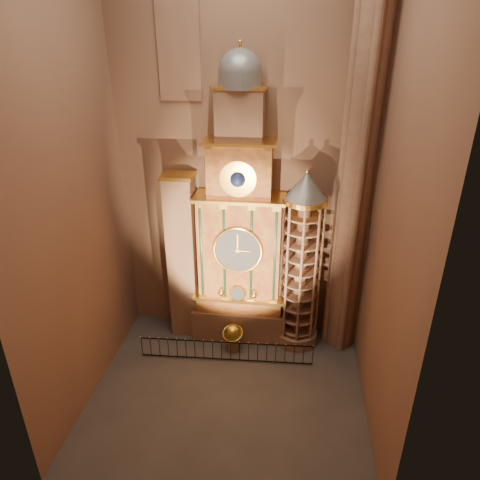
# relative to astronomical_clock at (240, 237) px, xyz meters

# --- Properties ---
(floor) EXTENTS (14.00, 14.00, 0.00)m
(floor) POSITION_rel_astronomical_clock_xyz_m (0.00, -4.96, -6.68)
(floor) COLOR #383330
(floor) RESTS_ON ground
(wall_back) EXTENTS (22.00, 0.00, 22.00)m
(wall_back) POSITION_rel_astronomical_clock_xyz_m (0.00, 1.04, 4.32)
(wall_back) COLOR #8D664B
(wall_back) RESTS_ON floor
(wall_left) EXTENTS (0.00, 22.00, 22.00)m
(wall_left) POSITION_rel_astronomical_clock_xyz_m (-7.00, -4.96, 4.32)
(wall_left) COLOR #8D664B
(wall_left) RESTS_ON floor
(wall_right) EXTENTS (0.00, 22.00, 22.00)m
(wall_right) POSITION_rel_astronomical_clock_xyz_m (7.00, -4.96, 4.32)
(wall_right) COLOR #8D664B
(wall_right) RESTS_ON floor
(astronomical_clock) EXTENTS (5.60, 2.41, 16.70)m
(astronomical_clock) POSITION_rel_astronomical_clock_xyz_m (0.00, 0.00, 0.00)
(astronomical_clock) COLOR #8C634C
(astronomical_clock) RESTS_ON floor
(portrait_tower) EXTENTS (1.80, 1.60, 10.20)m
(portrait_tower) POSITION_rel_astronomical_clock_xyz_m (-3.40, 0.02, -1.53)
(portrait_tower) COLOR #8C634C
(portrait_tower) RESTS_ON floor
(stair_turret) EXTENTS (2.50, 2.50, 10.80)m
(stair_turret) POSITION_rel_astronomical_clock_xyz_m (3.50, -0.26, -1.41)
(stair_turret) COLOR #8C634C
(stair_turret) RESTS_ON floor
(gothic_pier) EXTENTS (2.04, 2.04, 22.00)m
(gothic_pier) POSITION_rel_astronomical_clock_xyz_m (6.10, 0.04, 4.32)
(gothic_pier) COLOR #8C634C
(gothic_pier) RESTS_ON floor
(stained_glass_window) EXTENTS (2.20, 0.14, 5.20)m
(stained_glass_window) POSITION_rel_astronomical_clock_xyz_m (-3.20, 0.95, 9.82)
(stained_glass_window) COLOR navy
(stained_glass_window) RESTS_ON wall_back
(celestial_globe) EXTENTS (1.38, 1.32, 1.75)m
(celestial_globe) POSITION_rel_astronomical_clock_xyz_m (-0.23, -1.68, -5.63)
(celestial_globe) COLOR #8C634C
(celestial_globe) RESTS_ON floor
(iron_railing) EXTENTS (9.78, 0.49, 1.28)m
(iron_railing) POSITION_rel_astronomical_clock_xyz_m (-0.46, -2.66, -5.98)
(iron_railing) COLOR black
(iron_railing) RESTS_ON floor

